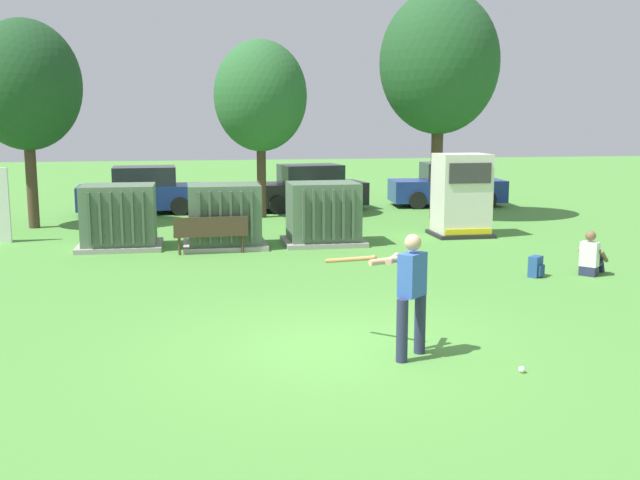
{
  "coord_description": "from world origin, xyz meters",
  "views": [
    {
      "loc": [
        -2.05,
        -10.22,
        3.31
      ],
      "look_at": [
        0.37,
        3.5,
        1.0
      ],
      "focal_mm": 41.76,
      "sensor_mm": 36.0,
      "label": 1
    }
  ],
  "objects_px": {
    "generator_enclosure": "(461,196)",
    "park_bench": "(211,232)",
    "parked_car_right_of_center": "(448,186)",
    "parked_car_leftmost": "(142,192)",
    "transformer_mid_west": "(224,217)",
    "parked_car_left_of_center": "(307,189)",
    "transformer_west": "(119,218)",
    "transformer_mid_east": "(323,214)",
    "backpack": "(536,267)",
    "sports_ball": "(522,369)",
    "batter": "(408,289)",
    "seated_spectator": "(591,257)"
  },
  "relations": [
    {
      "from": "transformer_west",
      "to": "parked_car_left_of_center",
      "type": "xyz_separation_m",
      "value": [
        5.97,
        7.06,
        -0.04
      ]
    },
    {
      "from": "parked_car_left_of_center",
      "to": "backpack",
      "type": "bearing_deg",
      "value": -76.56
    },
    {
      "from": "parked_car_right_of_center",
      "to": "seated_spectator",
      "type": "bearing_deg",
      "value": -95.69
    },
    {
      "from": "transformer_mid_west",
      "to": "batter",
      "type": "height_order",
      "value": "batter"
    },
    {
      "from": "generator_enclosure",
      "to": "parked_car_left_of_center",
      "type": "relative_size",
      "value": 0.52
    },
    {
      "from": "transformer_mid_west",
      "to": "generator_enclosure",
      "type": "xyz_separation_m",
      "value": [
        6.64,
        0.73,
        0.35
      ]
    },
    {
      "from": "transformer_mid_west",
      "to": "parked_car_left_of_center",
      "type": "distance_m",
      "value": 8.09
    },
    {
      "from": "park_bench",
      "to": "parked_car_left_of_center",
      "type": "distance_m",
      "value": 9.01
    },
    {
      "from": "parked_car_leftmost",
      "to": "parked_car_right_of_center",
      "type": "distance_m",
      "value": 11.19
    },
    {
      "from": "generator_enclosure",
      "to": "parked_car_right_of_center",
      "type": "xyz_separation_m",
      "value": [
        2.06,
        6.85,
        -0.38
      ]
    },
    {
      "from": "generator_enclosure",
      "to": "parked_car_right_of_center",
      "type": "height_order",
      "value": "generator_enclosure"
    },
    {
      "from": "transformer_mid_east",
      "to": "generator_enclosure",
      "type": "xyz_separation_m",
      "value": [
        4.05,
        0.67,
        0.35
      ]
    },
    {
      "from": "backpack",
      "to": "parked_car_left_of_center",
      "type": "bearing_deg",
      "value": 103.44
    },
    {
      "from": "backpack",
      "to": "parked_car_right_of_center",
      "type": "height_order",
      "value": "parked_car_right_of_center"
    },
    {
      "from": "transformer_mid_east",
      "to": "backpack",
      "type": "distance_m",
      "value": 6.08
    },
    {
      "from": "batter",
      "to": "generator_enclosure",
      "type": "bearing_deg",
      "value": 65.65
    },
    {
      "from": "backpack",
      "to": "parked_car_left_of_center",
      "type": "height_order",
      "value": "parked_car_left_of_center"
    },
    {
      "from": "parked_car_left_of_center",
      "to": "transformer_west",
      "type": "bearing_deg",
      "value": -130.22
    },
    {
      "from": "generator_enclosure",
      "to": "park_bench",
      "type": "bearing_deg",
      "value": -167.36
    },
    {
      "from": "transformer_mid_east",
      "to": "seated_spectator",
      "type": "bearing_deg",
      "value": -44.66
    },
    {
      "from": "parked_car_leftmost",
      "to": "sports_ball",
      "type": "bearing_deg",
      "value": -71.62
    },
    {
      "from": "generator_enclosure",
      "to": "parked_car_leftmost",
      "type": "xyz_separation_m",
      "value": [
        -9.13,
        6.62,
        -0.38
      ]
    },
    {
      "from": "transformer_mid_west",
      "to": "parked_car_right_of_center",
      "type": "xyz_separation_m",
      "value": [
        8.7,
        7.58,
        -0.04
      ]
    },
    {
      "from": "park_bench",
      "to": "backpack",
      "type": "xyz_separation_m",
      "value": [
        6.6,
        -3.93,
        -0.32
      ]
    },
    {
      "from": "transformer_mid_east",
      "to": "backpack",
      "type": "xyz_separation_m",
      "value": [
        3.65,
        -4.83,
        -0.57
      ]
    },
    {
      "from": "transformer_west",
      "to": "park_bench",
      "type": "relative_size",
      "value": 1.16
    },
    {
      "from": "park_bench",
      "to": "backpack",
      "type": "relative_size",
      "value": 4.12
    },
    {
      "from": "park_bench",
      "to": "backpack",
      "type": "distance_m",
      "value": 7.69
    },
    {
      "from": "transformer_mid_west",
      "to": "transformer_mid_east",
      "type": "distance_m",
      "value": 2.59
    },
    {
      "from": "park_bench",
      "to": "transformer_mid_east",
      "type": "bearing_deg",
      "value": 16.99
    },
    {
      "from": "batter",
      "to": "parked_car_right_of_center",
      "type": "relative_size",
      "value": 0.4
    },
    {
      "from": "transformer_mid_west",
      "to": "parked_car_left_of_center",
      "type": "bearing_deg",
      "value": 65.66
    },
    {
      "from": "transformer_west",
      "to": "sports_ball",
      "type": "height_order",
      "value": "transformer_west"
    },
    {
      "from": "transformer_mid_west",
      "to": "parked_car_left_of_center",
      "type": "xyz_separation_m",
      "value": [
        3.33,
        7.37,
        -0.04
      ]
    },
    {
      "from": "batter",
      "to": "transformer_west",
      "type": "bearing_deg",
      "value": 115.97
    },
    {
      "from": "backpack",
      "to": "parked_car_leftmost",
      "type": "height_order",
      "value": "parked_car_leftmost"
    },
    {
      "from": "transformer_mid_west",
      "to": "park_bench",
      "type": "xyz_separation_m",
      "value": [
        -0.37,
        -0.84,
        -0.25
      ]
    },
    {
      "from": "transformer_mid_west",
      "to": "park_bench",
      "type": "bearing_deg",
      "value": -113.82
    },
    {
      "from": "batter",
      "to": "parked_car_left_of_center",
      "type": "relative_size",
      "value": 0.4
    },
    {
      "from": "parked_car_right_of_center",
      "to": "parked_car_leftmost",
      "type": "bearing_deg",
      "value": -178.83
    },
    {
      "from": "transformer_west",
      "to": "batter",
      "type": "height_order",
      "value": "batter"
    },
    {
      "from": "park_bench",
      "to": "parked_car_left_of_center",
      "type": "height_order",
      "value": "parked_car_left_of_center"
    },
    {
      "from": "parked_car_right_of_center",
      "to": "transformer_west",
      "type": "bearing_deg",
      "value": -147.35
    },
    {
      "from": "batter",
      "to": "parked_car_leftmost",
      "type": "relative_size",
      "value": 0.41
    },
    {
      "from": "transformer_west",
      "to": "parked_car_right_of_center",
      "type": "height_order",
      "value": "same"
    },
    {
      "from": "parked_car_leftmost",
      "to": "park_bench",
      "type": "bearing_deg",
      "value": -75.51
    },
    {
      "from": "transformer_mid_west",
      "to": "batter",
      "type": "relative_size",
      "value": 1.21
    },
    {
      "from": "transformer_mid_east",
      "to": "parked_car_left_of_center",
      "type": "relative_size",
      "value": 0.48
    },
    {
      "from": "sports_ball",
      "to": "parked_car_left_of_center",
      "type": "bearing_deg",
      "value": 90.1
    },
    {
      "from": "transformer_mid_east",
      "to": "seated_spectator",
      "type": "relative_size",
      "value": 2.18
    }
  ]
}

